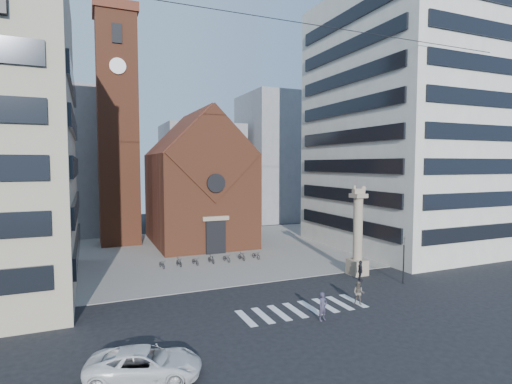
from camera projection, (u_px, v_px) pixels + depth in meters
ground at (278, 297)px, 32.09m from camera, size 120.00×120.00×0.00m
piazza at (211, 250)px, 49.54m from camera, size 46.00×30.00×0.05m
zebra_crossing at (303, 309)px, 29.55m from camera, size 10.20×3.20×0.01m
church at (198, 184)px, 54.52m from camera, size 12.00×16.65×18.00m
campanile at (118, 126)px, 52.80m from camera, size 5.50×5.50×31.20m
building_right at (405, 123)px, 51.34m from camera, size 18.00×22.00×32.00m
bg_block_left at (43, 162)px, 60.26m from camera, size 16.00×14.00×22.00m
bg_block_mid at (202, 173)px, 75.12m from camera, size 14.00×12.00×18.00m
bg_block_right at (285, 158)px, 78.39m from camera, size 16.00×14.00×24.00m
lion_column at (358, 239)px, 38.50m from camera, size 1.63×1.60×8.68m
traffic_light at (404, 258)px, 35.69m from camera, size 0.13×0.16×4.30m
white_car at (145, 364)px, 19.84m from camera, size 6.14×4.15×1.56m
pedestrian_0 at (323, 306)px, 27.31m from camera, size 0.81×0.63×1.96m
pedestrian_1 at (359, 293)px, 30.38m from camera, size 1.09×1.10×1.79m
pedestrian_2 at (360, 271)px, 36.64m from camera, size 0.84×1.19×1.88m
scooter_0 at (162, 264)px, 40.96m from camera, size 0.81×1.60×0.80m
scooter_1 at (179, 262)px, 41.64m from camera, size 0.69×1.53×0.89m
scooter_2 at (195, 261)px, 42.33m from camera, size 0.81×1.60×0.80m
scooter_3 at (211, 259)px, 43.01m from camera, size 0.69×1.53×0.89m
scooter_4 at (227, 258)px, 43.69m from camera, size 0.81×1.60×0.80m
scooter_5 at (242, 256)px, 44.37m from camera, size 0.69×1.53×0.89m
scooter_6 at (256, 255)px, 45.06m from camera, size 0.81×1.60×0.80m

